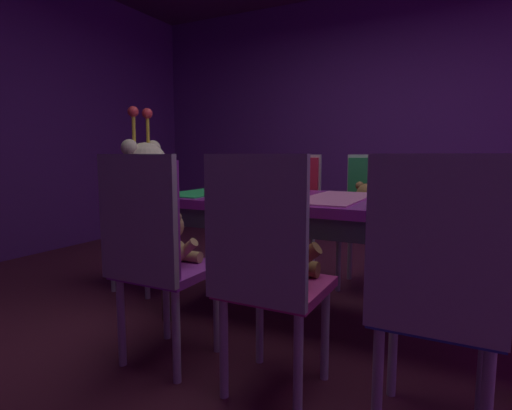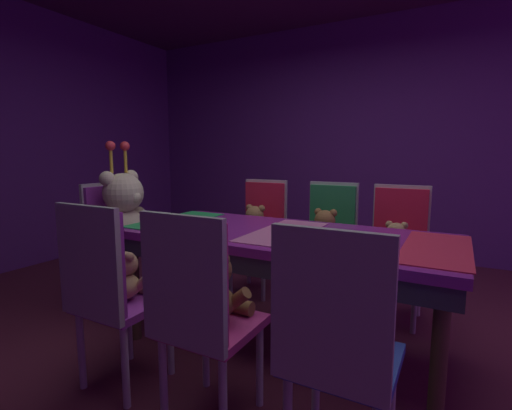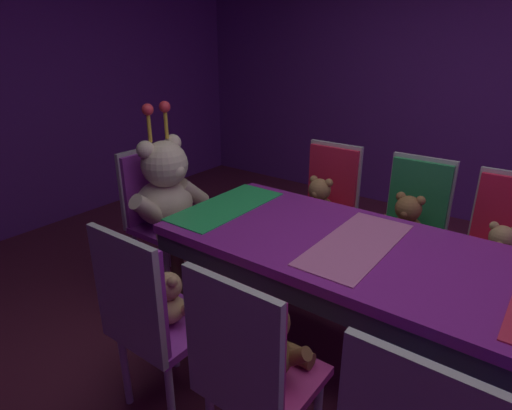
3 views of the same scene
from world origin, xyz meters
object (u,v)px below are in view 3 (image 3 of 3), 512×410
banquet_table (355,260)px  chair_right_2 (328,197)px  teddy_left_2 (170,300)px  teddy_right_2 (318,203)px  chair_right_0 (504,239)px  teddy_right_0 (499,251)px  chair_left_2 (145,310)px  teddy_right_1 (406,223)px  chair_left_1 (246,365)px  throne_chair (153,203)px  teddy_left_1 (269,342)px  chair_right_1 (413,216)px  king_teddy_bear (168,190)px

banquet_table → chair_right_2: (0.87, 0.61, -0.05)m
teddy_left_2 → teddy_right_2: teddy_right_2 is taller
chair_right_0 → teddy_right_2: chair_right_0 is taller
chair_right_0 → teddy_right_2: size_ratio=2.90×
banquet_table → chair_right_2: bearing=34.9°
chair_right_0 → teddy_right_0: (-0.14, 0.00, -0.02)m
chair_left_2 → teddy_right_1: (1.60, -0.60, 0.00)m
banquet_table → chair_left_1: size_ratio=2.05×
teddy_right_2 → throne_chair: throne_chair is taller
teddy_left_1 → chair_right_1: bearing=-1.5°
teddy_right_1 → teddy_right_2: (-0.01, 0.63, -0.00)m
teddy_left_2 → throne_chair: throne_chair is taller
teddy_right_0 → chair_right_2: bearing=-97.7°
chair_left_2 → teddy_right_2: size_ratio=2.90×
banquet_table → teddy_right_1: 0.74m
chair_right_2 → teddy_left_2: bearing=0.9°
chair_left_2 → throne_chair: 1.30m
banquet_table → teddy_left_2: 0.93m
teddy_left_2 → teddy_right_2: bearing=1.0°
chair_left_2 → teddy_right_2: 1.59m
chair_right_0 → teddy_right_0: size_ratio=3.34×
banquet_table → king_teddy_bear: 1.38m
banquet_table → chair_right_1: 0.88m
teddy_right_2 → king_teddy_bear: (-0.72, 0.77, 0.14)m
chair_left_1 → teddy_right_2: size_ratio=2.90×
teddy_right_0 → chair_right_2: (0.16, 1.16, 0.02)m
chair_right_0 → teddy_right_1: chair_right_0 is taller
teddy_right_1 → chair_right_2: 0.64m
teddy_left_1 → teddy_left_2: bearing=90.7°
teddy_left_1 → teddy_right_2: (1.44, 0.58, -0.00)m
chair_left_1 → teddy_right_2: (1.59, 0.58, -0.00)m
teddy_left_2 → teddy_right_2: (1.45, 0.03, 0.03)m
teddy_left_1 → chair_right_0: bearing=-20.2°
chair_left_2 → teddy_right_1: 1.71m
chair_right_1 → teddy_right_2: chair_right_1 is taller
teddy_right_1 → throne_chair: (-0.73, 1.56, -0.00)m
chair_left_2 → throne_chair: same height
chair_right_0 → teddy_right_2: 1.17m
teddy_left_1 → king_teddy_bear: 1.54m
king_teddy_bear → teddy_right_2: bearing=43.2°
chair_left_1 → chair_right_0: same height
teddy_left_1 → teddy_left_2: (-0.01, 0.56, -0.03)m
chair_left_1 → chair_right_0: 1.81m
king_teddy_bear → teddy_right_1: bearing=27.7°
banquet_table → chair_left_1: chair_left_1 is taller
chair_left_2 → chair_right_0: bearing=-33.5°
chair_right_1 → chair_right_2: same height
teddy_left_2 → chair_right_0: (1.58, -1.14, 0.03)m
chair_right_1 → throne_chair: size_ratio=1.00×
chair_right_0 → throne_chair: (-0.85, 2.10, 0.00)m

